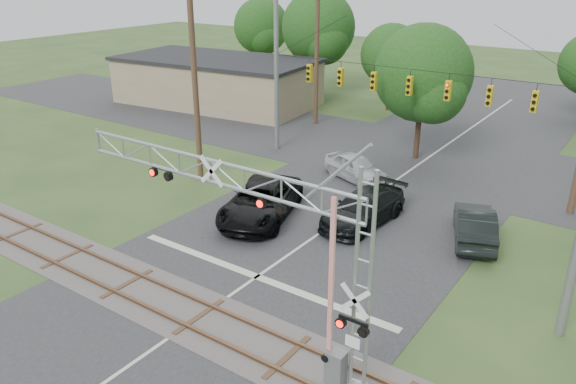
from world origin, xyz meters
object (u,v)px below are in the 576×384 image
Objects in this scene: crossing_gantry at (264,234)px; traffic_signal_span at (424,85)px; pickup_black at (261,201)px; sedan_silver at (356,167)px; car_dark at (363,208)px; commercial_building at (217,81)px.

traffic_signal_span reaches higher than crossing_gantry.
pickup_black is 1.42× the size of sedan_silver.
car_dark is 27.68m from commercial_building.
commercial_building is (-23.14, 15.14, 1.29)m from car_dark.
crossing_gantry is at bearing -69.75° from pickup_black.
traffic_signal_span is at bearing 97.79° from crossing_gantry.
commercial_building is (-19.90, 9.97, 1.33)m from sedan_silver.
traffic_signal_span is at bearing -25.15° from commercial_building.
pickup_black is at bearing -49.64° from commercial_building.
traffic_signal_span is at bearing 96.57° from car_dark.
pickup_black is 5.21m from car_dark.
crossing_gantry reaches higher than car_dark.
car_dark is at bearing -87.95° from traffic_signal_span.
sedan_silver is (-5.49, 16.25, -3.83)m from crossing_gantry.
sedan_silver is 22.30m from commercial_building.
pickup_black is at bearing -147.98° from car_dark.
pickup_black is 7.69m from sedan_silver.
pickup_black reaches higher than sedan_silver.
pickup_black is at bearing -114.22° from traffic_signal_span.
traffic_signal_span is 6.15m from sedan_silver.
car_dark is (0.26, -7.28, -4.91)m from traffic_signal_span.
traffic_signal_span reaches higher than car_dark.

